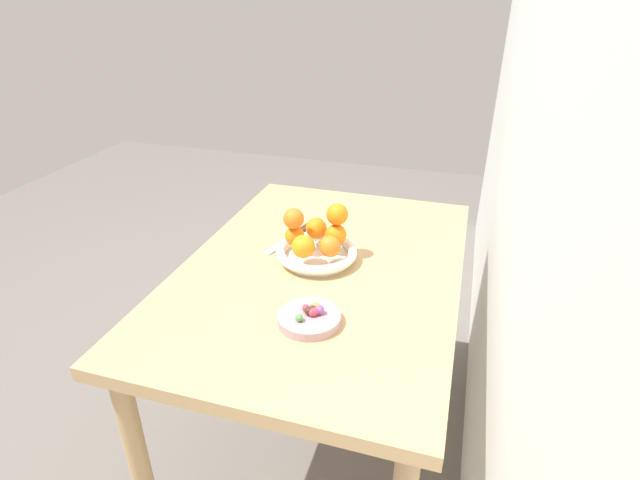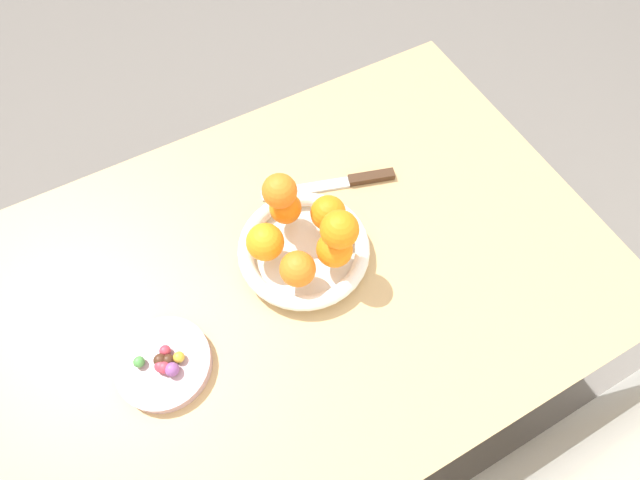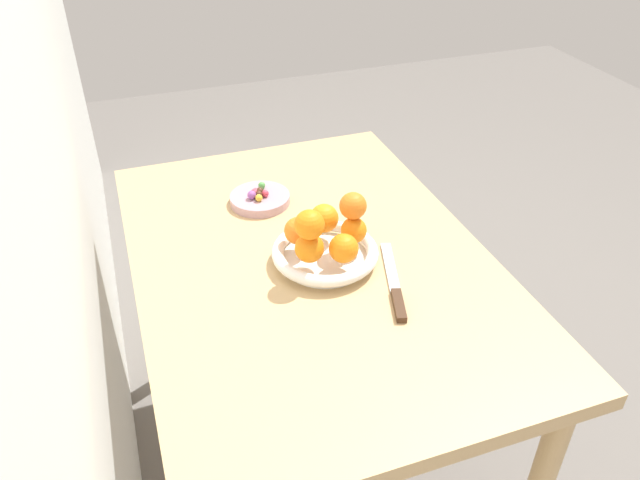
{
  "view_description": "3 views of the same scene",
  "coord_description": "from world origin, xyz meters",
  "px_view_note": "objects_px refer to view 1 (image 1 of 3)",
  "views": [
    {
      "loc": [
        1.16,
        0.35,
        1.45
      ],
      "look_at": [
        -0.03,
        -0.01,
        0.81
      ],
      "focal_mm": 28.0,
      "sensor_mm": 36.0,
      "label": 1
    },
    {
      "loc": [
        0.14,
        0.35,
        1.53
      ],
      "look_at": [
        -0.05,
        0.0,
        0.83
      ],
      "focal_mm": 28.0,
      "sensor_mm": 36.0,
      "label": 2
    },
    {
      "loc": [
        -1.05,
        0.35,
        1.56
      ],
      "look_at": [
        -0.06,
        -0.0,
        0.82
      ],
      "focal_mm": 35.0,
      "sensor_mm": 36.0,
      "label": 3
    }
  ],
  "objects_px": {
    "orange_4": "(316,228)",
    "candy_ball_2": "(316,306)",
    "dining_table": "(321,292)",
    "orange_2": "(330,246)",
    "candy_ball_1": "(306,308)",
    "candy_ball_6": "(312,313)",
    "candy_ball_4": "(309,311)",
    "candy_dish": "(309,318)",
    "fruit_bowl": "(317,253)",
    "orange_0": "(295,236)",
    "candy_ball_7": "(299,318)",
    "orange_1": "(303,246)",
    "orange_6": "(294,219)",
    "orange_5": "(337,214)",
    "candy_ball_0": "(320,310)",
    "candy_ball_5": "(315,312)",
    "orange_3": "(336,235)",
    "candy_ball_3": "(313,309)",
    "knife": "(298,233)"
  },
  "relations": [
    {
      "from": "orange_4",
      "to": "candy_ball_2",
      "type": "height_order",
      "value": "orange_4"
    },
    {
      "from": "dining_table",
      "to": "orange_2",
      "type": "distance_m",
      "value": 0.16
    },
    {
      "from": "candy_ball_1",
      "to": "candy_ball_6",
      "type": "xyz_separation_m",
      "value": [
        0.01,
        0.02,
        0.0
      ]
    },
    {
      "from": "orange_2",
      "to": "candy_ball_4",
      "type": "distance_m",
      "value": 0.25
    },
    {
      "from": "candy_dish",
      "to": "candy_ball_1",
      "type": "relative_size",
      "value": 8.5
    },
    {
      "from": "fruit_bowl",
      "to": "orange_2",
      "type": "bearing_deg",
      "value": 54.3
    },
    {
      "from": "orange_0",
      "to": "candy_ball_7",
      "type": "distance_m",
      "value": 0.34
    },
    {
      "from": "candy_ball_1",
      "to": "candy_ball_4",
      "type": "height_order",
      "value": "candy_ball_4"
    },
    {
      "from": "orange_1",
      "to": "orange_4",
      "type": "distance_m",
      "value": 0.12
    },
    {
      "from": "candy_dish",
      "to": "orange_6",
      "type": "relative_size",
      "value": 2.55
    },
    {
      "from": "orange_2",
      "to": "dining_table",
      "type": "bearing_deg",
      "value": -105.29
    },
    {
      "from": "orange_0",
      "to": "orange_5",
      "type": "height_order",
      "value": "orange_5"
    },
    {
      "from": "orange_2",
      "to": "candy_ball_7",
      "type": "xyz_separation_m",
      "value": [
        0.28,
        0.01,
        -0.04
      ]
    },
    {
      "from": "orange_1",
      "to": "candy_ball_2",
      "type": "bearing_deg",
      "value": 26.25
    },
    {
      "from": "candy_ball_0",
      "to": "candy_ball_5",
      "type": "xyz_separation_m",
      "value": [
        0.01,
        -0.01,
        -0.0
      ]
    },
    {
      "from": "fruit_bowl",
      "to": "candy_ball_2",
      "type": "height_order",
      "value": "same"
    },
    {
      "from": "orange_3",
      "to": "candy_ball_6",
      "type": "height_order",
      "value": "orange_3"
    },
    {
      "from": "candy_ball_3",
      "to": "candy_ball_0",
      "type": "bearing_deg",
      "value": 90.74
    },
    {
      "from": "candy_dish",
      "to": "knife",
      "type": "distance_m",
      "value": 0.45
    },
    {
      "from": "fruit_bowl",
      "to": "candy_ball_3",
      "type": "distance_m",
      "value": 0.29
    },
    {
      "from": "orange_4",
      "to": "knife",
      "type": "distance_m",
      "value": 0.13
    },
    {
      "from": "orange_2",
      "to": "candy_ball_2",
      "type": "relative_size",
      "value": 3.35
    },
    {
      "from": "candy_ball_7",
      "to": "candy_ball_6",
      "type": "bearing_deg",
      "value": 140.47
    },
    {
      "from": "orange_3",
      "to": "candy_ball_0",
      "type": "bearing_deg",
      "value": 8.44
    },
    {
      "from": "candy_dish",
      "to": "orange_5",
      "type": "relative_size",
      "value": 2.41
    },
    {
      "from": "dining_table",
      "to": "candy_ball_7",
      "type": "xyz_separation_m",
      "value": [
        0.29,
        0.03,
        0.12
      ]
    },
    {
      "from": "orange_5",
      "to": "candy_ball_4",
      "type": "bearing_deg",
      "value": 3.84
    },
    {
      "from": "orange_2",
      "to": "candy_ball_4",
      "type": "xyz_separation_m",
      "value": [
        0.25,
        0.02,
        -0.04
      ]
    },
    {
      "from": "orange_1",
      "to": "candy_ball_2",
      "type": "height_order",
      "value": "orange_1"
    },
    {
      "from": "orange_2",
      "to": "candy_ball_6",
      "type": "relative_size",
      "value": 3.1
    },
    {
      "from": "dining_table",
      "to": "orange_0",
      "type": "distance_m",
      "value": 0.18
    },
    {
      "from": "candy_ball_1",
      "to": "candy_ball_2",
      "type": "bearing_deg",
      "value": 127.36
    },
    {
      "from": "orange_1",
      "to": "candy_ball_4",
      "type": "xyz_separation_m",
      "value": [
        0.23,
        0.09,
        -0.04
      ]
    },
    {
      "from": "orange_5",
      "to": "candy_ball_1",
      "type": "height_order",
      "value": "orange_5"
    },
    {
      "from": "fruit_bowl",
      "to": "candy_ball_2",
      "type": "distance_m",
      "value": 0.27
    },
    {
      "from": "orange_6",
      "to": "orange_0",
      "type": "bearing_deg",
      "value": -173.39
    },
    {
      "from": "candy_ball_0",
      "to": "candy_ball_1",
      "type": "distance_m",
      "value": 0.03
    },
    {
      "from": "orange_5",
      "to": "fruit_bowl",
      "type": "bearing_deg",
      "value": -49.86
    },
    {
      "from": "orange_0",
      "to": "candy_ball_4",
      "type": "height_order",
      "value": "orange_0"
    },
    {
      "from": "fruit_bowl",
      "to": "orange_3",
      "type": "xyz_separation_m",
      "value": [
        -0.03,
        0.05,
        0.05
      ]
    },
    {
      "from": "candy_ball_4",
      "to": "knife",
      "type": "relative_size",
      "value": 0.08
    },
    {
      "from": "orange_6",
      "to": "candy_ball_0",
      "type": "bearing_deg",
      "value": 30.42
    },
    {
      "from": "orange_1",
      "to": "candy_ball_3",
      "type": "height_order",
      "value": "orange_1"
    },
    {
      "from": "candy_ball_4",
      "to": "candy_ball_6",
      "type": "xyz_separation_m",
      "value": [
        0.0,
        0.01,
        -0.0
      ]
    },
    {
      "from": "candy_ball_7",
      "to": "orange_3",
      "type": "bearing_deg",
      "value": -178.37
    },
    {
      "from": "fruit_bowl",
      "to": "candy_ball_3",
      "type": "relative_size",
      "value": 12.48
    },
    {
      "from": "fruit_bowl",
      "to": "knife",
      "type": "distance_m",
      "value": 0.17
    },
    {
      "from": "candy_ball_3",
      "to": "candy_ball_6",
      "type": "relative_size",
      "value": 0.96
    },
    {
      "from": "orange_3",
      "to": "orange_5",
      "type": "height_order",
      "value": "orange_5"
    },
    {
      "from": "candy_ball_6",
      "to": "orange_2",
      "type": "bearing_deg",
      "value": -173.28
    }
  ]
}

